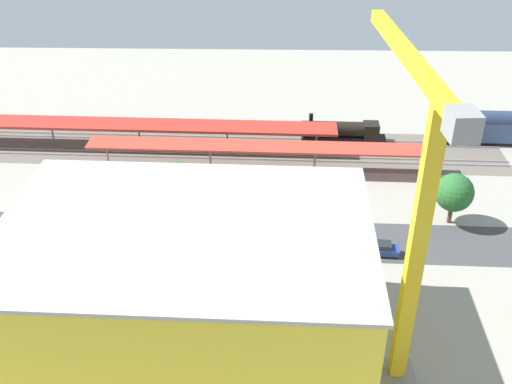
{
  "coord_description": "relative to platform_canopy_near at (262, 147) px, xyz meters",
  "views": [
    {
      "loc": [
        -7.13,
        71.48,
        47.21
      ],
      "look_at": [
        -5.34,
        0.44,
        4.2
      ],
      "focal_mm": 42.69,
      "sensor_mm": 36.0,
      "label": 1
    }
  ],
  "objects": [
    {
      "name": "parked_car_3",
      "position": [
        2.59,
        22.13,
        -3.48
      ],
      "size": [
        4.49,
        2.05,
        1.78
      ],
      "color": "black",
      "rests_on": "ground"
    },
    {
      "name": "track_rails",
      "position": [
        5.99,
        -7.7,
        -4.08
      ],
      "size": [
        92.41,
        10.81,
        0.12
      ],
      "color": "#9E9EA8",
      "rests_on": "ground"
    },
    {
      "name": "construction_building",
      "position": [
        6.73,
        38.0,
        3.14
      ],
      "size": [
        35.45,
        24.82,
        14.81
      ],
      "primitive_type": "cube",
      "rotation": [
        0.0,
        0.0,
        -0.03
      ],
      "color": "yellow",
      "rests_on": "ground"
    },
    {
      "name": "street_tree_1",
      "position": [
        -26.08,
        13.97,
        0.51
      ],
      "size": [
        5.25,
        5.25,
        7.42
      ],
      "color": "brown",
      "rests_on": "ground"
    },
    {
      "name": "traffic_light",
      "position": [
        -0.39,
        22.67,
        0.38
      ],
      "size": [
        0.5,
        0.36,
        7.09
      ],
      "color": "#333333",
      "rests_on": "ground"
    },
    {
      "name": "construction_roof_slab",
      "position": [
        6.73,
        38.0,
        10.75
      ],
      "size": [
        36.07,
        25.44,
        0.4
      ],
      "primitive_type": "cube",
      "rotation": [
        0.0,
        0.0,
        -0.03
      ],
      "color": "#B7B2A8",
      "rests_on": "construction_building"
    },
    {
      "name": "street_asphalt",
      "position": [
        5.99,
        18.37,
        -4.26
      ],
      "size": [
        92.67,
        11.73,
        0.01
      ],
      "primitive_type": "cube",
      "rotation": [
        0.0,
        0.0,
        -0.03
      ],
      "color": "#424244",
      "rests_on": "ground"
    },
    {
      "name": "box_truck_1",
      "position": [
        -5.35,
        21.23,
        -2.62
      ],
      "size": [
        9.88,
        2.78,
        3.32
      ],
      "color": "black",
      "rests_on": "ground"
    },
    {
      "name": "box_truck_0",
      "position": [
        4.27,
        19.72,
        -2.49
      ],
      "size": [
        10.04,
        3.37,
        3.66
      ],
      "color": "black",
      "rests_on": "ground"
    },
    {
      "name": "street_tree_0",
      "position": [
        11.37,
        12.76,
        1.02
      ],
      "size": [
        5.48,
        5.48,
        8.04
      ],
      "color": "brown",
      "rests_on": "ground"
    },
    {
      "name": "parked_car_0",
      "position": [
        -15.41,
        21.59,
        -3.49
      ],
      "size": [
        4.93,
        2.26,
        1.74
      ],
      "color": "black",
      "rests_on": "ground"
    },
    {
      "name": "platform_canopy_far",
      "position": [
        20.98,
        -7.92,
        -0.2
      ],
      "size": [
        66.63,
        6.91,
        4.31
      ],
      "color": "#A82D23",
      "rests_on": "ground"
    },
    {
      "name": "passenger_coach",
      "position": [
        -39.88,
        -10.96,
        -1.2
      ],
      "size": [
        18.22,
        3.62,
        5.86
      ],
      "color": "black",
      "rests_on": "ground"
    },
    {
      "name": "parked_car_1",
      "position": [
        -9.3,
        21.31,
        -3.47
      ],
      "size": [
        4.18,
        1.91,
        1.81
      ],
      "color": "black",
      "rests_on": "ground"
    },
    {
      "name": "platform_canopy_near",
      "position": [
        0.0,
        0.0,
        0.0
      ],
      "size": [
        55.03,
        5.94,
        4.47
      ],
      "color": "#C63D2D",
      "rests_on": "ground"
    },
    {
      "name": "locomotive",
      "position": [
        -13.96,
        -10.96,
        -2.5
      ],
      "size": [
        14.55,
        3.08,
        4.99
      ],
      "color": "black",
      "rests_on": "ground"
    },
    {
      "name": "rail_bed",
      "position": [
        5.99,
        -7.7,
        -4.26
      ],
      "size": [
        92.83,
        17.24,
        0.01
      ],
      "primitive_type": "cube",
      "rotation": [
        0.0,
        0.0,
        -0.03
      ],
      "color": "#665E54",
      "rests_on": "ground"
    },
    {
      "name": "parked_car_4",
      "position": [
        8.58,
        21.51,
        -3.55
      ],
      "size": [
        4.68,
        2.05,
        1.6
      ],
      "color": "black",
      "rests_on": "ground"
    },
    {
      "name": "street_tree_2",
      "position": [
        7.45,
        12.97,
        0.38
      ],
      "size": [
        4.36,
        4.36,
        6.86
      ],
      "color": "brown",
      "rests_on": "ground"
    },
    {
      "name": "ground_plane",
      "position": [
        5.99,
        13.08,
        -4.26
      ],
      "size": [
        147.91,
        147.91,
        0.0
      ],
      "primitive_type": "plane",
      "color": "#9E998C",
      "rests_on": "ground"
    },
    {
      "name": "parked_car_2",
      "position": [
        -2.79,
        21.19,
        -3.56
      ],
      "size": [
        4.14,
        2.01,
        1.57
      ],
      "color": "black",
      "rests_on": "ground"
    },
    {
      "name": "tower_crane",
      "position": [
        -13.66,
        39.56,
        14.52
      ],
      "size": [
        3.9,
        28.65,
        30.88
      ],
      "color": "gray",
      "rests_on": "ground"
    }
  ]
}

